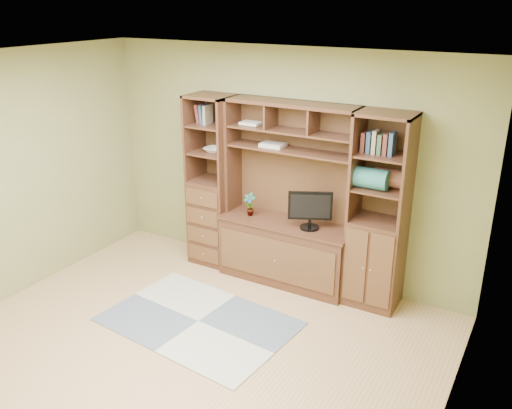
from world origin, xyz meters
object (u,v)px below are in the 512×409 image
Objects in this scene: left_tower at (213,182)px; monitor at (310,203)px; right_tower at (379,213)px; center_hutch at (286,197)px.

left_tower is 1.30m from monitor.
left_tower and right_tower have the same top height.
center_hutch and right_tower have the same top height.
center_hutch is 1.00× the size of right_tower.
center_hutch is 1.00× the size of left_tower.
monitor is (-0.72, -0.07, -0.01)m from right_tower.
left_tower is at bearing 150.79° from monitor.
right_tower is at bearing 0.00° from left_tower.
left_tower is 3.55× the size of monitor.
center_hutch is at bearing 147.48° from monitor.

